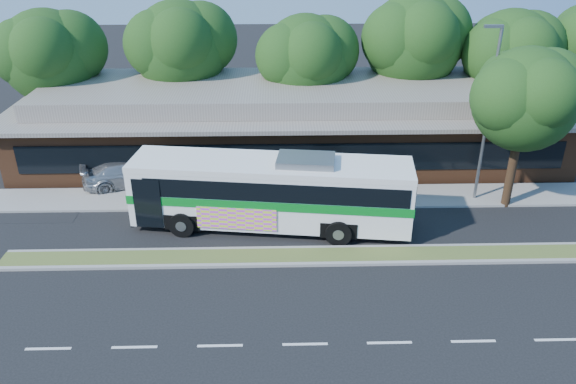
{
  "coord_description": "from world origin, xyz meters",
  "views": [
    {
      "loc": [
        -1.0,
        -20.35,
        13.61
      ],
      "look_at": [
        -0.39,
        3.12,
        2.0
      ],
      "focal_mm": 35.0,
      "sensor_mm": 36.0,
      "label": 1
    }
  ],
  "objects_px": {
    "transit_bus": "(272,188)",
    "sidewalk_tree": "(532,96)",
    "sedan": "(131,172)",
    "lamp_post": "(488,111)"
  },
  "relations": [
    {
      "from": "transit_bus",
      "to": "sidewalk_tree",
      "type": "bearing_deg",
      "value": 16.43
    },
    {
      "from": "sidewalk_tree",
      "to": "sedan",
      "type": "bearing_deg",
      "value": 171.74
    },
    {
      "from": "sedan",
      "to": "sidewalk_tree",
      "type": "bearing_deg",
      "value": -116.43
    },
    {
      "from": "transit_bus",
      "to": "sedan",
      "type": "relative_size",
      "value": 2.53
    },
    {
      "from": "transit_bus",
      "to": "sidewalk_tree",
      "type": "height_order",
      "value": "sidewalk_tree"
    },
    {
      "from": "lamp_post",
      "to": "sidewalk_tree",
      "type": "relative_size",
      "value": 1.1
    },
    {
      "from": "lamp_post",
      "to": "sedan",
      "type": "distance_m",
      "value": 19.17
    },
    {
      "from": "transit_bus",
      "to": "sidewalk_tree",
      "type": "distance_m",
      "value": 13.2
    },
    {
      "from": "sidewalk_tree",
      "to": "transit_bus",
      "type": "bearing_deg",
      "value": -171.07
    },
    {
      "from": "sedan",
      "to": "sidewalk_tree",
      "type": "xyz_separation_m",
      "value": [
        20.36,
        -2.96,
        5.05
      ]
    }
  ]
}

